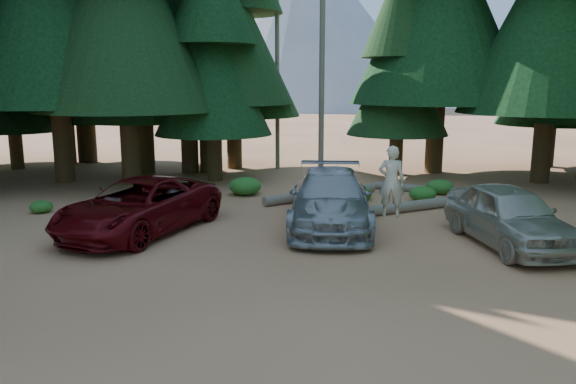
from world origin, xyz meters
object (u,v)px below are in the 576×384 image
(red_pickup, at_px, (140,206))
(frisbee_player, at_px, (391,181))
(log_mid, at_px, (418,189))
(log_right, at_px, (432,204))
(silver_minivan_right, at_px, (509,216))
(silver_minivan_center, at_px, (330,199))
(log_left, at_px, (322,194))

(red_pickup, distance_m, frisbee_player, 6.75)
(log_mid, height_order, log_right, log_right)
(silver_minivan_right, height_order, log_right, silver_minivan_right)
(silver_minivan_center, bearing_deg, log_right, 37.90)
(frisbee_player, bearing_deg, log_left, -60.53)
(red_pickup, height_order, log_mid, red_pickup)
(log_left, bearing_deg, log_right, -56.36)
(log_right, bearing_deg, silver_minivan_center, -172.77)
(frisbee_player, xyz_separation_m, log_left, (-1.63, 4.96, -1.35))
(silver_minivan_center, xyz_separation_m, frisbee_player, (1.52, -1.09, 0.72))
(log_right, bearing_deg, red_pickup, 171.92)
(silver_minivan_center, xyz_separation_m, log_mid, (3.49, 5.14, -0.65))
(silver_minivan_right, bearing_deg, red_pickup, 164.64)
(silver_minivan_right, bearing_deg, log_right, 93.66)
(silver_minivan_center, height_order, log_right, silver_minivan_center)
(frisbee_player, distance_m, log_left, 5.39)
(log_left, bearing_deg, frisbee_player, -105.86)
(red_pickup, height_order, log_right, red_pickup)
(silver_minivan_center, bearing_deg, log_mid, 58.12)
(silver_minivan_right, bearing_deg, frisbee_player, 158.60)
(log_left, bearing_deg, red_pickup, -171.79)
(silver_minivan_right, relative_size, log_mid, 1.32)
(silver_minivan_right, distance_m, frisbee_player, 3.01)
(silver_minivan_center, bearing_deg, red_pickup, -169.57)
(silver_minivan_right, height_order, frisbee_player, frisbee_player)
(silver_minivan_right, xyz_separation_m, log_mid, (-0.88, 6.83, -0.62))
(red_pickup, distance_m, log_mid, 10.49)
(red_pickup, distance_m, silver_minivan_right, 9.59)
(silver_minivan_center, xyz_separation_m, log_right, (3.39, 2.43, -0.63))
(silver_minivan_center, xyz_separation_m, silver_minivan_right, (4.37, -1.69, -0.03))
(log_mid, distance_m, log_right, 2.71)
(red_pickup, xyz_separation_m, log_left, (5.06, 4.60, -0.56))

